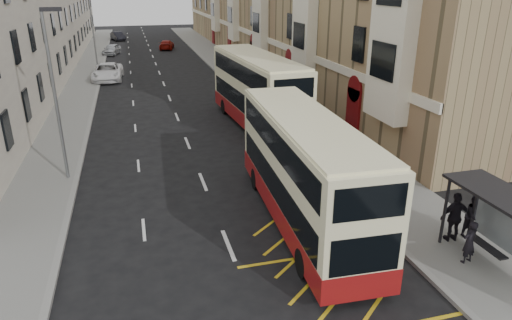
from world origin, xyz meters
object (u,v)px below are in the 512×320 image
object	(u,v)px
pedestrian_near	(469,242)
pedestrian_far	(455,217)
pedestrian_mid	(474,216)
white_van	(108,72)
street_lamp_far	(93,28)
car_red	(167,45)
street_lamp_near	(55,87)
car_silver	(112,49)
car_dark	(118,36)
double_decker_front	(304,171)
double_decker_rear	(257,91)

from	to	relation	value
pedestrian_near	pedestrian_far	size ratio (longest dim) A/B	0.81
pedestrian_mid	white_van	xyz separation A→B (m)	(-14.20, 35.22, -0.16)
street_lamp_far	white_van	distance (m)	6.21
pedestrian_near	car_red	xyz separation A→B (m)	(-5.25, 57.94, -0.28)
street_lamp_near	street_lamp_far	distance (m)	30.00
pedestrian_far	white_van	size ratio (longest dim) A/B	0.33
car_silver	car_dark	size ratio (longest dim) A/B	0.97
street_lamp_near	car_red	world-z (taller)	street_lamp_near
car_silver	car_red	world-z (taller)	car_silver
street_lamp_far	white_van	world-z (taller)	street_lamp_far
pedestrian_far	car_silver	xyz separation A→B (m)	(-13.28, 52.95, -0.40)
car_dark	white_van	bearing A→B (deg)	-107.35
street_lamp_far	pedestrian_far	size ratio (longest dim) A/B	4.14
double_decker_front	double_decker_rear	size ratio (longest dim) A/B	0.92
pedestrian_near	car_dark	size ratio (longest dim) A/B	0.36
pedestrian_mid	car_silver	distance (m)	54.75
double_decker_rear	car_silver	bearing A→B (deg)	101.68
pedestrian_far	car_red	distance (m)	56.86
double_decker_rear	pedestrian_far	world-z (taller)	double_decker_rear
street_lamp_near	pedestrian_far	distance (m)	17.94
pedestrian_mid	car_dark	distance (m)	70.82
pedestrian_mid	pedestrian_near	bearing A→B (deg)	-143.38
street_lamp_near	car_dark	distance (m)	59.68
pedestrian_far	car_silver	size ratio (longest dim) A/B	0.46
double_decker_rear	pedestrian_near	world-z (taller)	double_decker_rear
street_lamp_near	pedestrian_far	xyz separation A→B (m)	(14.43, -10.06, -3.52)
car_red	pedestrian_mid	bearing A→B (deg)	107.57
pedestrian_near	white_van	size ratio (longest dim) A/B	0.26
street_lamp_near	white_van	size ratio (longest dim) A/B	1.35
double_decker_rear	pedestrian_near	distance (m)	17.83
pedestrian_mid	street_lamp_near	bearing A→B (deg)	136.99
double_decker_rear	car_dark	bearing A→B (deg)	96.33
double_decker_front	car_red	distance (m)	53.58
pedestrian_near	car_dark	xyz separation A→B (m)	(-12.21, 70.95, -0.22)
street_lamp_far	car_silver	xyz separation A→B (m)	(1.15, 12.89, -3.92)
double_decker_front	pedestrian_near	size ratio (longest dim) A/B	7.15
white_van	car_red	bearing A→B (deg)	73.59
pedestrian_mid	white_van	bearing A→B (deg)	101.98
street_lamp_near	double_decker_rear	size ratio (longest dim) A/B	0.66
pedestrian_near	double_decker_rear	bearing A→B (deg)	-93.61
street_lamp_near	car_silver	distance (m)	43.09
car_silver	street_lamp_far	bearing A→B (deg)	-79.59
car_red	white_van	bearing A→B (deg)	81.25
pedestrian_far	pedestrian_near	bearing A→B (deg)	78.03
white_van	car_red	world-z (taller)	white_van
pedestrian_far	car_dark	world-z (taller)	pedestrian_far
pedestrian_near	car_silver	world-z (taller)	pedestrian_near
double_decker_front	car_silver	distance (m)	50.66
street_lamp_far	car_dark	size ratio (longest dim) A/B	1.85
double_decker_front	pedestrian_near	world-z (taller)	double_decker_front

